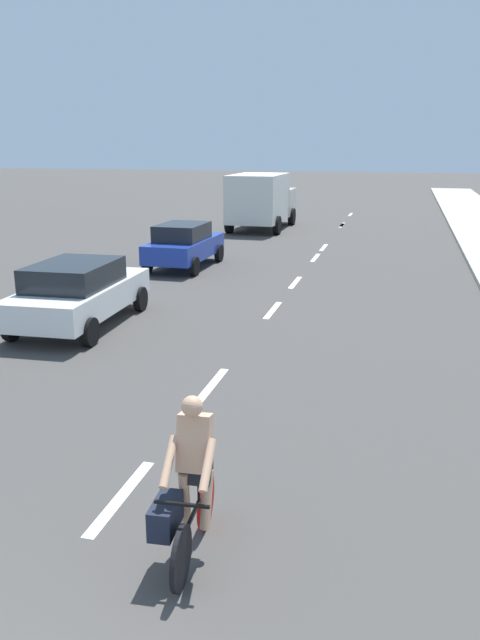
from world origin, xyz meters
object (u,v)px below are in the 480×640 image
at_px(cyclist, 188,486).
at_px(delivery_truck, 262,200).
at_px(parked_car_white, 79,291).
at_px(parked_car_blue, 184,244).

xyz_separation_m(cyclist, delivery_truck, (-5.08, 26.28, 0.67)).
bearing_deg(delivery_truck, cyclist, -78.43).
bearing_deg(parked_car_white, cyclist, -57.38).
distance_m(parked_car_white, parked_car_blue, 7.62).
relative_size(cyclist, parked_car_blue, 0.45).
distance_m(parked_car_blue, delivery_truck, 10.92).
height_order(cyclist, parked_car_white, cyclist).
xyz_separation_m(cyclist, parked_car_blue, (-5.45, 15.39, 0.01)).
xyz_separation_m(cyclist, parked_car_white, (-5.45, 7.77, 0.01)).
relative_size(cyclist, parked_car_white, 0.40).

